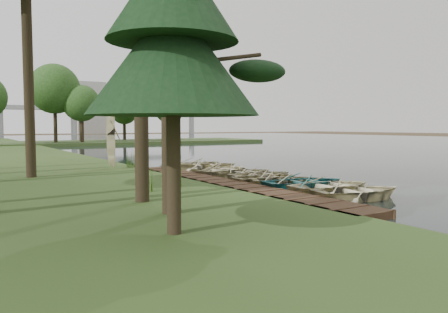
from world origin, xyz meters
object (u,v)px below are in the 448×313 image
rowboat_1 (332,184)px  stored_rowboat (114,162)px  boardwalk (224,185)px  pine_tree (173,21)px  rowboat_0 (359,189)px  rowboat_2 (305,181)px

rowboat_1 → stored_rowboat: size_ratio=1.07×
boardwalk → pine_tree: size_ratio=2.07×
rowboat_0 → stored_rowboat: (-4.76, 13.42, 0.24)m
rowboat_0 → stored_rowboat: size_ratio=1.03×
boardwalk → pine_tree: 10.35m
rowboat_0 → stored_rowboat: 14.24m
boardwalk → rowboat_0: bearing=-63.5°
rowboat_1 → boardwalk: bearing=40.3°
boardwalk → pine_tree: pine_tree is taller
rowboat_1 → rowboat_2: (-0.12, 1.46, -0.01)m
rowboat_0 → pine_tree: 9.70m
rowboat_0 → rowboat_1: 1.42m
rowboat_1 → pine_tree: bearing=116.3°
rowboat_2 → pine_tree: bearing=130.6°
boardwalk → rowboat_2: 3.44m
boardwalk → stored_rowboat: bearing=104.9°
rowboat_0 → stored_rowboat: stored_rowboat is taller
boardwalk → rowboat_0: (2.56, -5.14, 0.27)m
rowboat_0 → pine_tree: (-8.33, -1.95, 4.57)m
rowboat_1 → rowboat_2: rowboat_1 is taller
boardwalk → rowboat_2: rowboat_2 is taller
rowboat_1 → rowboat_0: bearing=179.5°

